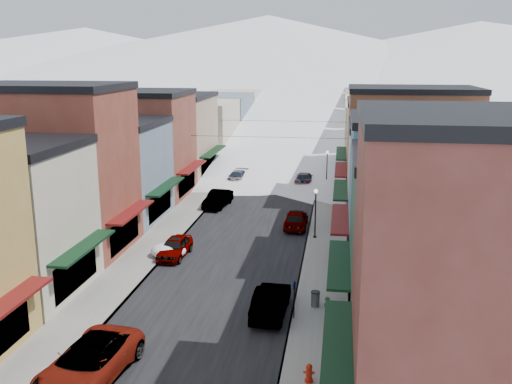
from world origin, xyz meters
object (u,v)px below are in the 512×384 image
(trash_can, at_px, (315,299))
(streetlamp_near, at_px, (316,207))
(car_white_suv, at_px, (88,363))
(car_green_sedan, at_px, (271,301))
(car_silver_sedan, at_px, (175,247))
(fire_hydrant, at_px, (309,374))
(car_dark_hatch, at_px, (218,199))

(trash_can, bearing_deg, streetlamp_near, 92.83)
(car_white_suv, relative_size, streetlamp_near, 1.60)
(car_green_sedan, bearing_deg, car_silver_sedan, -44.46)
(fire_hydrant, distance_m, streetlamp_near, 21.14)
(car_white_suv, distance_m, car_green_sedan, 10.87)
(car_white_suv, height_order, car_dark_hatch, car_white_suv)
(car_white_suv, xyz_separation_m, car_green_sedan, (7.33, 8.02, -0.07))
(trash_can, bearing_deg, car_white_suv, -137.06)
(car_silver_sedan, bearing_deg, trash_can, -32.25)
(car_green_sedan, bearing_deg, car_dark_hatch, -68.98)
(car_silver_sedan, relative_size, fire_hydrant, 4.99)
(car_white_suv, height_order, streetlamp_near, streetlamp_near)
(car_dark_hatch, bearing_deg, car_green_sedan, -63.54)
(car_silver_sedan, bearing_deg, streetlamp_near, 32.20)
(car_dark_hatch, bearing_deg, trash_can, -57.11)
(trash_can, bearing_deg, car_green_sedan, -155.97)
(fire_hydrant, height_order, streetlamp_near, streetlamp_near)
(car_dark_hatch, height_order, trash_can, car_dark_hatch)
(car_white_suv, height_order, car_silver_sedan, car_white_suv)
(car_green_sedan, xyz_separation_m, streetlamp_near, (1.83, 14.14, 1.84))
(car_silver_sedan, bearing_deg, car_green_sedan, -43.63)
(car_silver_sedan, xyz_separation_m, fire_hydrant, (10.70, -15.33, -0.19))
(car_dark_hatch, xyz_separation_m, trash_can, (10.50, -21.71, -0.18))
(car_dark_hatch, xyz_separation_m, car_green_sedan, (8.02, -22.81, 0.02))
(car_dark_hatch, distance_m, streetlamp_near, 13.26)
(car_white_suv, bearing_deg, streetlamp_near, 73.59)
(streetlamp_near, bearing_deg, fire_hydrant, -87.99)
(car_dark_hatch, height_order, fire_hydrant, car_dark_hatch)
(fire_hydrant, xyz_separation_m, streetlamp_near, (-0.74, 21.02, 2.11))
(car_white_suv, relative_size, trash_can, 6.99)
(car_green_sedan, relative_size, trash_can, 5.45)
(car_white_suv, distance_m, car_silver_sedan, 16.49)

